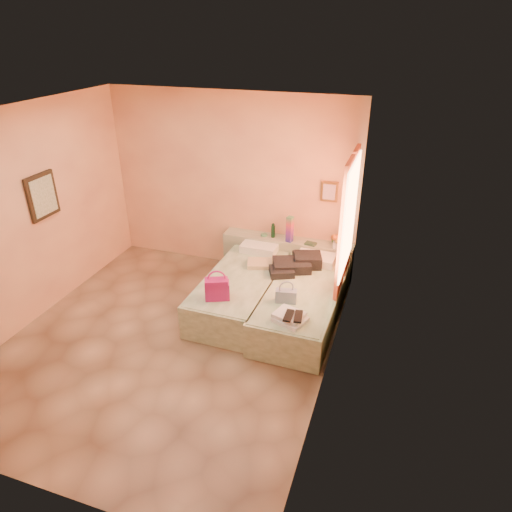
{
  "coord_description": "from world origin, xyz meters",
  "views": [
    {
      "loc": [
        2.55,
        -4.14,
        3.67
      ],
      "look_at": [
        0.88,
        0.85,
        0.95
      ],
      "focal_mm": 32.0,
      "sensor_mm": 36.0,
      "label": 1
    }
  ],
  "objects": [
    {
      "name": "sandal_pair",
      "position": [
        1.57,
        0.15,
        0.61
      ],
      "size": [
        0.19,
        0.25,
        0.03
      ],
      "primitive_type": "cube",
      "rotation": [
        0.0,
        0.0,
        0.04
      ],
      "color": "black",
      "rests_on": "towel_stack"
    },
    {
      "name": "khaki_garment",
      "position": [
        0.75,
        1.41,
        0.53
      ],
      "size": [
        0.43,
        0.38,
        0.06
      ],
      "primitive_type": "cube",
      "rotation": [
        0.0,
        0.0,
        0.29
      ],
      "color": "tan",
      "rests_on": "bed_left"
    },
    {
      "name": "blue_handbag",
      "position": [
        1.36,
        0.6,
        0.58
      ],
      "size": [
        0.28,
        0.16,
        0.17
      ],
      "primitive_type": "cube",
      "rotation": [
        0.0,
        0.0,
        0.19
      ],
      "color": "#395789",
      "rests_on": "bed_right"
    },
    {
      "name": "clothes_pile",
      "position": [
        1.26,
        1.44,
        0.59
      ],
      "size": [
        0.74,
        0.74,
        0.17
      ],
      "primitive_type": "cube",
      "rotation": [
        0.0,
        0.0,
        0.39
      ],
      "color": "black",
      "rests_on": "bed_right"
    },
    {
      "name": "bed_left",
      "position": [
        0.6,
        1.05,
        0.25
      ],
      "size": [
        0.94,
        2.02,
        0.5
      ],
      "primitive_type": "cube",
      "rotation": [
        0.0,
        0.0,
        -0.02
      ],
      "color": "beige",
      "rests_on": "ground"
    },
    {
      "name": "rainbow_box",
      "position": [
        1.02,
        2.03,
        0.85
      ],
      "size": [
        0.11,
        0.11,
        0.41
      ],
      "primitive_type": "cube",
      "rotation": [
        0.0,
        0.0,
        -0.26
      ],
      "color": "#B6166A",
      "rests_on": "headboard_ledge"
    },
    {
      "name": "towel_stack",
      "position": [
        1.52,
        0.2,
        0.55
      ],
      "size": [
        0.43,
        0.4,
        0.1
      ],
      "primitive_type": "cube",
      "rotation": [
        0.0,
        0.0,
        -0.35
      ],
      "color": "silver",
      "rests_on": "bed_right"
    },
    {
      "name": "water_bottle",
      "position": [
        0.74,
        2.1,
        0.76
      ],
      "size": [
        0.08,
        0.08,
        0.22
      ],
      "primitive_type": "cylinder",
      "rotation": [
        0.0,
        0.0,
        0.38
      ],
      "color": "#163D25",
      "rests_on": "headboard_ledge"
    },
    {
      "name": "ground",
      "position": [
        0.0,
        0.0,
        0.0
      ],
      "size": [
        4.5,
        4.5,
        0.0
      ],
      "primitive_type": "plane",
      "color": "tan",
      "rests_on": "ground"
    },
    {
      "name": "magenta_handbag",
      "position": [
        0.51,
        0.4,
        0.64
      ],
      "size": [
        0.35,
        0.28,
        0.29
      ],
      "primitive_type": "cube",
      "rotation": [
        0.0,
        0.0,
        0.41
      ],
      "color": "#B6166A",
      "rests_on": "bed_left"
    },
    {
      "name": "room_walls",
      "position": [
        0.21,
        0.57,
        1.79
      ],
      "size": [
        4.02,
        4.51,
        2.81
      ],
      "color": "#FFC288",
      "rests_on": "ground"
    },
    {
      "name": "small_dish",
      "position": [
        0.59,
        2.1,
        0.66
      ],
      "size": [
        0.14,
        0.14,
        0.03
      ],
      "primitive_type": "cylinder",
      "rotation": [
        0.0,
        0.0,
        -0.33
      ],
      "color": "#47825C",
      "rests_on": "headboard_ledge"
    },
    {
      "name": "headboard_ledge",
      "position": [
        0.98,
        2.1,
        0.33
      ],
      "size": [
        2.05,
        0.3,
        0.65
      ],
      "primitive_type": "cube",
      "color": "#ADB594",
      "rests_on": "ground"
    },
    {
      "name": "flower_vase",
      "position": [
        1.74,
        2.03,
        0.78
      ],
      "size": [
        0.21,
        0.21,
        0.26
      ],
      "primitive_type": "cube",
      "rotation": [
        0.0,
        0.0,
        -0.05
      ],
      "color": "white",
      "rests_on": "headboard_ledge"
    },
    {
      "name": "bed_right",
      "position": [
        1.5,
        0.96,
        0.25
      ],
      "size": [
        0.94,
        2.02,
        0.5
      ],
      "primitive_type": "cube",
      "rotation": [
        0.0,
        0.0,
        -0.02
      ],
      "color": "beige",
      "rests_on": "ground"
    },
    {
      "name": "green_book",
      "position": [
        1.36,
        2.02,
        0.66
      ],
      "size": [
        0.18,
        0.15,
        0.03
      ],
      "primitive_type": "cube",
      "rotation": [
        0.0,
        0.0,
        -0.18
      ],
      "color": "#24432E",
      "rests_on": "headboard_ledge"
    }
  ]
}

